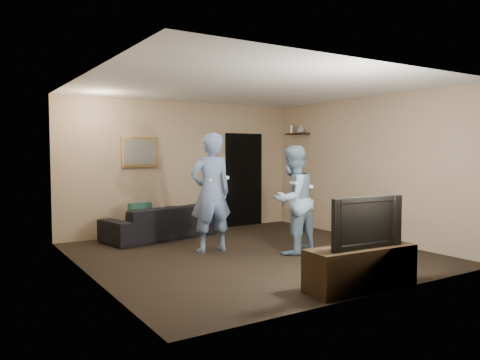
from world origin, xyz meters
TOP-DOWN VIEW (x-y plane):
  - ground at (0.00, 0.00)m, footprint 5.00×5.00m
  - ceiling at (0.00, 0.00)m, footprint 5.00×5.00m
  - wall_back at (0.00, 2.50)m, footprint 5.00×0.04m
  - wall_front at (0.00, -2.50)m, footprint 5.00×0.04m
  - wall_left at (-2.50, 0.00)m, footprint 0.04×5.00m
  - wall_right at (2.50, 0.00)m, footprint 0.04×5.00m
  - sofa at (-0.71, 1.99)m, footprint 2.21×1.22m
  - throw_pillow at (-1.09, 1.99)m, footprint 0.44×0.20m
  - painting_frame at (-0.90, 2.48)m, footprint 0.72×0.05m
  - painting_canvas at (-0.90, 2.45)m, footprint 0.62×0.01m
  - doorway at (1.45, 2.47)m, footprint 0.90×0.06m
  - light_switch at (0.85, 2.48)m, footprint 0.08×0.02m
  - wall_shelf at (2.39, 1.80)m, footprint 0.20×0.60m
  - shelf_vase at (2.39, 1.69)m, footprint 0.19×0.19m
  - shelf_figurine at (2.39, 2.02)m, footprint 0.06×0.06m
  - tv_console at (0.03, -2.26)m, footprint 1.41×0.53m
  - television at (0.03, -2.26)m, footprint 1.04×0.19m
  - wii_player_left at (-0.46, 0.48)m, footprint 0.73×0.55m
  - wii_player_right at (0.57, -0.32)m, footprint 0.96×0.82m

SIDE VIEW (x-z plane):
  - ground at x=0.00m, z-range 0.00..0.00m
  - tv_console at x=0.03m, z-range 0.00..0.50m
  - sofa at x=-0.71m, z-range 0.00..0.61m
  - throw_pillow at x=-1.09m, z-range 0.27..0.69m
  - television at x=0.03m, z-range 0.50..1.09m
  - wii_player_right at x=0.57m, z-range 0.00..1.70m
  - wii_player_left at x=-0.46m, z-range 0.00..1.90m
  - doorway at x=1.45m, z-range 0.00..2.00m
  - wall_back at x=0.00m, z-range 0.00..2.60m
  - wall_front at x=0.00m, z-range 0.00..2.60m
  - wall_left at x=-2.50m, z-range 0.00..2.60m
  - wall_right at x=2.50m, z-range 0.00..2.60m
  - light_switch at x=0.85m, z-range 1.24..1.36m
  - painting_frame at x=-0.90m, z-range 1.32..1.89m
  - painting_canvas at x=-0.90m, z-range 1.37..1.83m
  - wall_shelf at x=2.39m, z-range 1.98..2.00m
  - shelf_vase at x=2.39m, z-range 2.00..2.18m
  - shelf_figurine at x=2.39m, z-range 2.00..2.18m
  - ceiling at x=0.00m, z-range 2.58..2.62m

